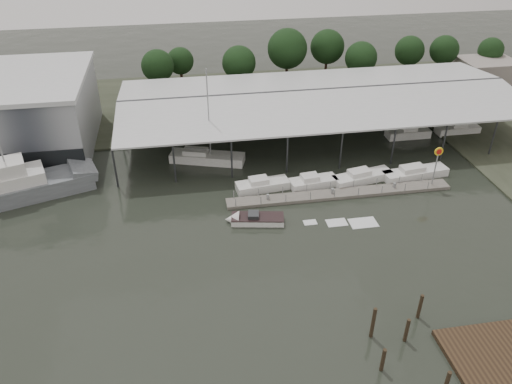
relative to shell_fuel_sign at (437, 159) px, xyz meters
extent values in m
plane|color=#232820|center=(-27.00, -9.99, -3.93)|extent=(200.00, 200.00, 0.00)
cube|color=#3B4030|center=(-27.00, 32.01, -3.83)|extent=(140.00, 30.00, 0.30)
cube|color=gray|center=(-55.00, 20.01, 1.07)|extent=(24.00, 20.00, 10.00)
cube|color=#2B2D30|center=(-10.00, 18.01, 2.84)|extent=(58.00, 0.40, 0.30)
cylinder|color=#2B2D30|center=(-39.00, 6.51, -1.18)|extent=(0.24, 0.24, 5.50)
cylinder|color=#2B2D30|center=(-39.00, 29.51, -1.18)|extent=(0.24, 0.24, 5.50)
cylinder|color=#2B2D30|center=(19.00, 29.51, -1.18)|extent=(0.24, 0.24, 5.50)
cube|color=slate|center=(-12.00, 0.01, -3.73)|extent=(28.00, 2.00, 0.40)
cylinder|color=gray|center=(-25.00, -0.89, -3.13)|extent=(0.10, 0.10, 1.20)
cylinder|color=gray|center=(1.00, 0.91, -3.13)|extent=(0.10, 0.10, 1.20)
cube|color=gray|center=(-13.00, 0.01, -3.23)|extent=(0.30, 0.30, 0.70)
cylinder|color=gray|center=(0.00, 0.01, -1.43)|extent=(0.16, 0.16, 5.00)
cylinder|color=yellow|center=(0.00, 0.01, 1.07)|extent=(1.10, 0.12, 1.10)
cylinder|color=red|center=(0.00, -0.06, 1.07)|extent=(0.70, 0.05, 0.70)
cube|color=gray|center=(28.00, 35.01, -1.93)|extent=(10.00, 8.00, 4.00)
cube|color=slate|center=(-50.15, 5.97, -3.03)|extent=(17.10, 9.48, 2.40)
cube|color=slate|center=(-43.25, 8.23, -2.03)|extent=(4.36, 5.15, 1.79)
cube|color=silver|center=(-51.09, 5.66, -1.24)|extent=(8.55, 6.02, 1.80)
cube|color=silver|center=(-51.09, 5.66, 0.47)|extent=(4.77, 4.31, 1.61)
cylinder|color=gray|center=(-51.09, 5.66, 2.87)|extent=(0.18, 0.18, 3.50)
cube|color=white|center=(-27.32, 11.25, -3.43)|extent=(10.41, 5.58, 1.40)
cube|color=silver|center=(-28.86, 11.74, -2.53)|extent=(3.63, 2.70, 0.80)
cylinder|color=gray|center=(-26.84, 11.09, 3.11)|extent=(0.16, 0.16, 12.13)
cylinder|color=gray|center=(-28.57, 11.65, -2.03)|extent=(3.37, 1.19, 0.12)
cube|color=white|center=(-22.92, -3.94, -3.58)|extent=(6.14, 3.01, 0.90)
cone|color=white|center=(-25.75, -3.43, -3.58)|extent=(1.93, 2.25, 2.00)
cube|color=black|center=(-22.92, -3.94, -3.18)|extent=(6.15, 3.07, 0.12)
cube|color=#2B2D30|center=(-23.38, -3.85, -2.93)|extent=(1.43, 1.59, 0.50)
cube|color=silver|center=(-17.07, -4.99, -3.91)|extent=(2.30, 1.50, 0.04)
cube|color=silver|center=(-14.12, -5.52, -3.91)|extent=(3.10, 2.00, 0.04)
cube|color=silver|center=(-11.16, -6.05, -3.91)|extent=(3.90, 2.50, 0.04)
cube|color=white|center=(-21.11, 2.97, -3.43)|extent=(6.82, 2.98, 1.10)
cube|color=silver|center=(-21.61, 2.97, -2.63)|extent=(2.49, 1.87, 0.70)
cube|color=white|center=(-14.67, 2.62, -3.43)|extent=(6.24, 2.90, 1.10)
cube|color=silver|center=(-15.17, 2.62, -2.63)|extent=(2.28, 1.84, 0.70)
cube|color=white|center=(-8.15, 2.81, -3.43)|extent=(8.21, 3.76, 1.10)
cube|color=silver|center=(-8.65, 2.81, -2.63)|extent=(3.04, 2.13, 0.70)
cube|color=white|center=(-1.04, 2.66, -3.43)|extent=(8.92, 3.25, 1.10)
cube|color=silver|center=(-1.54, 2.66, -2.63)|extent=(3.22, 1.97, 0.70)
cylinder|color=#322519|center=(-13.57, -22.81, -3.00)|extent=(0.32, 0.32, 3.05)
cylinder|color=#322519|center=(-16.62, -25.29, -3.06)|extent=(0.32, 0.32, 2.93)
cylinder|color=#322519|center=(-16.21, -21.90, -2.61)|extent=(0.32, 0.32, 3.84)
cylinder|color=#322519|center=(-11.34, -20.52, -2.91)|extent=(0.32, 0.32, 3.24)
cylinder|color=black|center=(-33.52, 36.78, -1.93)|extent=(0.50, 0.50, 3.99)
sphere|color=#1A3616|center=(-33.52, 36.78, 1.67)|extent=(5.59, 5.59, 5.59)
cylinder|color=black|center=(-29.52, 41.23, -2.19)|extent=(0.50, 0.50, 3.48)
sphere|color=#1A3616|center=(-29.52, 41.23, 0.95)|extent=(4.87, 4.87, 4.87)
cylinder|color=black|center=(-19.54, 35.29, -1.83)|extent=(0.50, 0.50, 4.19)
sphere|color=#1A3616|center=(-19.54, 35.29, 1.94)|extent=(5.87, 5.87, 5.87)
cylinder|color=black|center=(-10.40, 37.90, -1.38)|extent=(0.50, 0.50, 5.09)
sphere|color=#1A3616|center=(-10.40, 37.90, 3.21)|extent=(7.13, 7.13, 7.13)
cylinder|color=black|center=(-2.11, 40.61, -1.66)|extent=(0.50, 0.50, 4.52)
sphere|color=#1A3616|center=(-2.11, 40.61, 2.41)|extent=(6.33, 6.33, 6.33)
cylinder|color=black|center=(2.54, 34.98, -1.88)|extent=(0.50, 0.50, 4.09)
sphere|color=#1A3616|center=(2.54, 34.98, 1.80)|extent=(5.73, 5.73, 5.73)
cylinder|color=black|center=(13.36, 38.41, -1.97)|extent=(0.50, 0.50, 3.92)
sphere|color=#1A3616|center=(13.36, 38.41, 1.56)|extent=(5.48, 5.48, 5.48)
cylinder|color=black|center=(20.18, 37.99, -1.99)|extent=(0.50, 0.50, 3.87)
sphere|color=#1A3616|center=(20.18, 37.99, 1.49)|extent=(5.41, 5.41, 5.41)
cylinder|color=black|center=(30.11, 38.26, -2.21)|extent=(0.50, 0.50, 3.43)
sphere|color=#1A3616|center=(30.11, 38.26, 0.88)|extent=(4.80, 4.80, 4.80)
camera|label=1|loc=(-30.68, -49.20, 29.05)|focal=35.00mm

